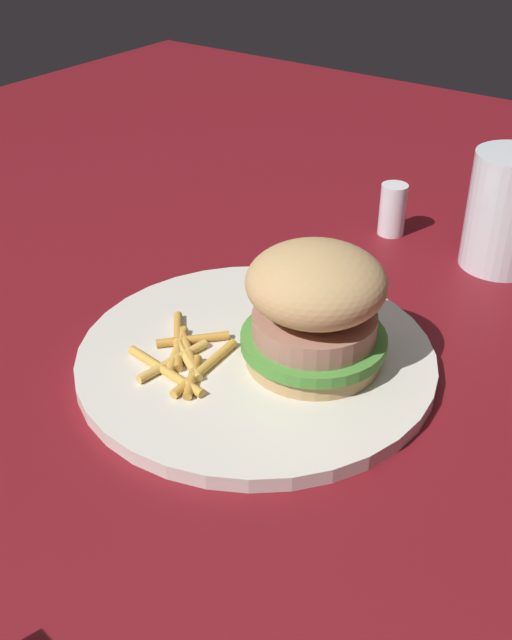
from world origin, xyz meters
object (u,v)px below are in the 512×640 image
(plate, at_px, (256,358))
(drink_glass, at_px, (506,218))
(sandwich, at_px, (315,307))
(fries_pile, at_px, (183,357))
(salt_shaker, at_px, (393,210))

(plate, relative_size, drink_glass, 2.50)
(plate, height_order, drink_glass, drink_glass)
(sandwich, bearing_deg, fries_pile, -53.80)
(drink_glass, height_order, salt_shaker, drink_glass)
(plate, height_order, fries_pile, fries_pile)
(plate, xyz_separation_m, drink_glass, (-0.28, 0.10, 0.04))
(plate, bearing_deg, fries_pile, -42.85)
(plate, xyz_separation_m, sandwich, (-0.02, 0.04, 0.05))
(fries_pile, bearing_deg, drink_glass, 157.05)
(sandwich, xyz_separation_m, drink_glass, (-0.26, 0.05, -0.01))
(fries_pile, bearing_deg, plate, 137.15)
(salt_shaker, bearing_deg, sandwich, 13.97)
(sandwich, relative_size, drink_glass, 0.99)
(sandwich, distance_m, drink_glass, 0.26)
(sandwich, bearing_deg, salt_shaker, -166.03)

